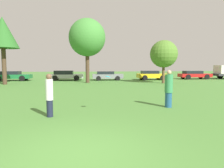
# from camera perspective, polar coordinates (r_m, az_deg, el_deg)

# --- Properties ---
(ground_plane) EXTENTS (120.00, 120.00, 0.00)m
(ground_plane) POSITION_cam_1_polar(r_m,az_deg,el_deg) (4.98, -9.63, -18.57)
(ground_plane) COLOR #477A33
(person_thrower) EXTENTS (0.28, 0.28, 1.68)m
(person_thrower) POSITION_cam_1_polar(r_m,az_deg,el_deg) (8.34, -16.85, -2.86)
(person_thrower) COLOR #191E33
(person_thrower) RESTS_ON ground
(person_catcher) EXTENTS (0.37, 0.37, 1.77)m
(person_catcher) POSITION_cam_1_polar(r_m,az_deg,el_deg) (10.17, 15.33, -1.29)
(person_catcher) COLOR navy
(person_catcher) RESTS_ON ground
(frisbee) EXTENTS (0.22, 0.22, 0.07)m
(frisbee) POSITION_cam_1_polar(r_m,az_deg,el_deg) (8.49, -1.16, 2.08)
(frisbee) COLOR #19B2D8
(tree_0) EXTENTS (3.16, 3.16, 6.90)m
(tree_0) POSITION_cam_1_polar(r_m,az_deg,el_deg) (24.36, -27.90, 12.28)
(tree_0) COLOR #473323
(tree_0) RESTS_ON ground
(tree_1) EXTENTS (4.10, 4.10, 7.22)m
(tree_1) POSITION_cam_1_polar(r_m,az_deg,el_deg) (23.97, -6.85, 12.53)
(tree_1) COLOR #473323
(tree_1) RESTS_ON ground
(tree_2) EXTENTS (2.99, 2.99, 4.72)m
(tree_2) POSITION_cam_1_polar(r_m,az_deg,el_deg) (23.56, 14.07, 8.00)
(tree_2) COLOR brown
(tree_2) RESTS_ON ground
(parked_car_green) EXTENTS (4.61, 1.91, 1.23)m
(parked_car_green) POSITION_cam_1_polar(r_m,az_deg,el_deg) (29.52, -25.89, 2.10)
(parked_car_green) COLOR #196633
(parked_car_green) RESTS_ON ground
(parked_car_silver) EXTENTS (4.43, 1.94, 1.28)m
(parked_car_silver) POSITION_cam_1_polar(r_m,az_deg,el_deg) (28.08, -12.63, 2.41)
(parked_car_silver) COLOR #B2B2B7
(parked_car_silver) RESTS_ON ground
(parked_car_grey) EXTENTS (4.03, 1.92, 1.18)m
(parked_car_grey) POSITION_cam_1_polar(r_m,az_deg,el_deg) (27.57, -1.37, 2.36)
(parked_car_grey) COLOR slate
(parked_car_grey) RESTS_ON ground
(parked_car_yellow) EXTENTS (3.93, 2.09, 1.24)m
(parked_car_yellow) POSITION_cam_1_polar(r_m,az_deg,el_deg) (28.69, 10.77, 2.47)
(parked_car_yellow) COLOR gold
(parked_car_yellow) RESTS_ON ground
(parked_car_red) EXTENTS (4.49, 1.88, 1.19)m
(parked_car_red) POSITION_cam_1_polar(r_m,az_deg,el_deg) (31.97, 21.68, 2.43)
(parked_car_red) COLOR red
(parked_car_red) RESTS_ON ground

